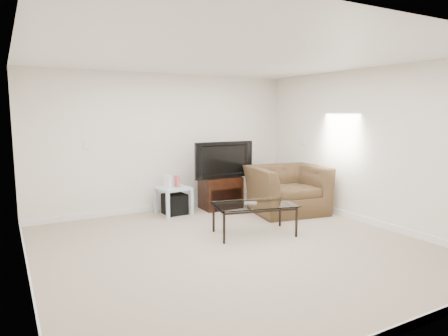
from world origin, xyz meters
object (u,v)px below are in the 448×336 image
tv_stand (221,193)px  television (221,159)px  coffee_table (254,219)px  subwoofer (175,204)px  side_table (174,201)px  recliner (287,182)px

tv_stand → television: 0.64m
television → coffee_table: bearing=-101.1°
subwoofer → coffee_table: size_ratio=0.32×
side_table → coffee_table: (0.60, -1.68, -0.02)m
television → recliner: television is taller
recliner → coffee_table: 1.54m
side_table → subwoofer: bearing=39.3°
subwoofer → television: bearing=-3.3°
recliner → tv_stand: bearing=146.3°
television → coffee_table: (-0.35, -1.65, -0.71)m
tv_stand → coffee_table: size_ratio=0.61×
subwoofer → side_table: bearing=-140.7°
tv_stand → recliner: (0.90, -0.85, 0.26)m
tv_stand → coffee_table: (-0.35, -1.68, -0.07)m
tv_stand → television: bearing=-90.0°
tv_stand → recliner: size_ratio=0.56×
side_table → tv_stand: bearing=0.0°
coffee_table → side_table: bearing=109.5°
recliner → coffee_table: (-1.26, -0.83, -0.33)m
side_table → subwoofer: size_ratio=1.39×
side_table → recliner: recliner is taller
side_table → coffee_table: bearing=-70.5°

